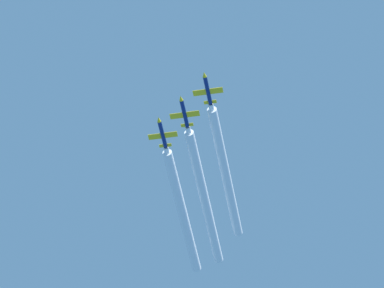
{
  "coord_description": "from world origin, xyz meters",
  "views": [
    {
      "loc": [
        -39.92,
        222.59,
        1.78
      ],
      "look_at": [
        -0.33,
        -11.95,
        248.53
      ],
      "focal_mm": 117.22,
      "sensor_mm": 36.0,
      "label": 1
    }
  ],
  "objects": [
    {
      "name": "jet_third_echelon",
      "position": [
        6.81,
        -5.91,
        247.77
      ],
      "size": [
        8.01,
        11.66,
        2.8
      ],
      "color": "navy"
    },
    {
      "name": "smoke_trail_second_echelon",
      "position": [
        -0.28,
        -32.87,
        248.21
      ],
      "size": [
        2.66,
        55.51,
        2.66
      ],
      "color": "white"
    },
    {
      "name": "jet_second_echelon",
      "position": [
        -0.28,
        0.22,
        248.24
      ],
      "size": [
        8.01,
        11.66,
        2.8
      ],
      "color": "navy"
    },
    {
      "name": "smoke_trail_third_echelon",
      "position": [
        6.81,
        -37.13,
        247.75
      ],
      "size": [
        2.66,
        51.77,
        2.66
      ],
      "color": "white"
    },
    {
      "name": "smoke_trail_lead",
      "position": [
        -7.53,
        -25.21,
        249.63
      ],
      "size": [
        2.66,
        52.01,
        2.66
      ],
      "color": "white"
    },
    {
      "name": "jet_lead",
      "position": [
        -7.53,
        6.13,
        249.66
      ],
      "size": [
        8.01,
        11.66,
        2.8
      ],
      "color": "navy"
    }
  ]
}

